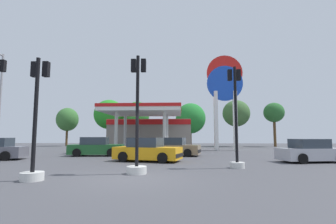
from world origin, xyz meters
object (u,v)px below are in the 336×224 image
traffic_signal_2 (137,135)px  tree_3 (191,118)px  car_1 (147,151)px  traffic_signal_0 (236,128)px  tree_1 (109,114)px  station_pole_sign (225,90)px  car_3 (96,147)px  tree_0 (67,120)px  traffic_signal_3 (35,138)px  tree_5 (274,113)px  car_0 (174,147)px  tree_2 (137,115)px  car_2 (311,152)px  tree_4 (236,113)px

traffic_signal_2 → tree_3: tree_3 is taller
car_1 → tree_3: size_ratio=0.67×
traffic_signal_0 → tree_1: bearing=119.6°
station_pole_sign → car_3: (-11.63, -7.84, -5.97)m
tree_0 → car_1: bearing=-54.7°
traffic_signal_3 → tree_0: 32.21m
traffic_signal_3 → tree_3: bearing=76.7°
traffic_signal_0 → tree_0: 33.09m
station_pole_sign → traffic_signal_0: station_pole_sign is taller
traffic_signal_3 → tree_3: tree_3 is taller
tree_5 → tree_0: bearing=179.0°
tree_0 → tree_3: 19.61m
traffic_signal_2 → traffic_signal_3: 3.80m
car_0 → tree_0: tree_0 is taller
traffic_signal_0 → tree_3: 24.62m
car_1 → traffic_signal_2: traffic_signal_2 is taller
car_3 → tree_2: size_ratio=0.65×
station_pole_sign → car_0: 10.99m
tree_2 → tree_5: 20.56m
tree_0 → tree_5: 32.14m
car_2 → tree_4: 22.79m
car_3 → tree_1: bearing=103.7°
car_3 → tree_5: size_ratio=0.65×
tree_0 → tree_1: tree_1 is taller
traffic_signal_3 → tree_3: 29.20m
traffic_signal_2 → tree_2: (-4.65, 25.42, 3.11)m
car_2 → tree_2: bearing=125.0°
station_pole_sign → traffic_signal_0: size_ratio=2.09×
tree_2 → tree_4: tree_4 is taller
car_1 → tree_3: tree_3 is taller
station_pole_sign → tree_5: bearing=48.5°
traffic_signal_2 → tree_0: 32.20m
traffic_signal_0 → tree_5: size_ratio=0.77×
traffic_signal_3 → tree_5: (19.22, 28.82, 3.55)m
station_pole_sign → car_2: size_ratio=2.58×
station_pole_sign → tree_2: bearing=142.9°
car_2 → car_3: (-14.53, 3.96, 0.04)m
tree_0 → tree_2: tree_2 is taller
traffic_signal_3 → tree_2: 27.37m
car_0 → traffic_signal_2: 9.51m
traffic_signal_0 → tree_0: tree_0 is taller
traffic_signal_3 → traffic_signal_2: bearing=27.1°
tree_3 → tree_2: bearing=-171.9°
traffic_signal_0 → tree_5: 27.60m
car_1 → tree_3: 22.10m
tree_1 → tree_4: tree_1 is taller
tree_3 → traffic_signal_2: bearing=-97.1°
tree_0 → traffic_signal_3: bearing=-66.3°
traffic_signal_2 → tree_0: (-16.28, 27.65, 2.61)m
traffic_signal_0 → traffic_signal_2: 5.05m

